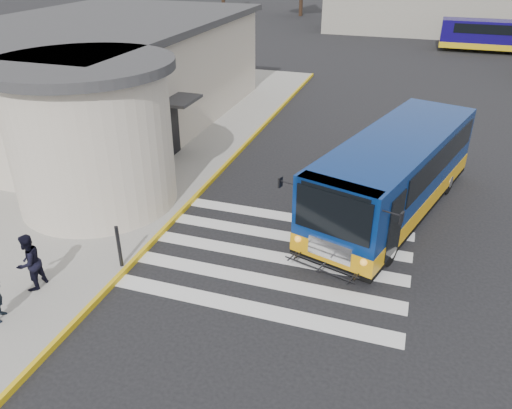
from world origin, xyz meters
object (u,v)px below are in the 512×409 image
(pedestrian_b, at_px, (29,262))
(far_bus_a, at_px, (494,35))
(bollard, at_px, (119,246))
(transit_bus, at_px, (394,178))

(pedestrian_b, distance_m, far_bus_a, 40.23)
(bollard, bearing_deg, pedestrian_b, -136.32)
(transit_bus, xyz_separation_m, bollard, (-6.79, -5.76, -0.51))
(pedestrian_b, xyz_separation_m, bollard, (1.63, 1.56, -0.15))
(transit_bus, bearing_deg, pedestrian_b, -122.14)
(bollard, height_order, far_bus_a, far_bus_a)
(bollard, distance_m, far_bus_a, 38.22)
(far_bus_a, bearing_deg, pedestrian_b, 160.32)
(transit_bus, xyz_separation_m, pedestrian_b, (-8.42, -7.31, -0.37))
(transit_bus, bearing_deg, far_bus_a, 96.64)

